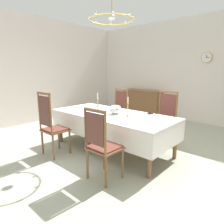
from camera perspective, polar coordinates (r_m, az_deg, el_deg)
ground at (r=4.20m, az=1.53°, el=-10.31°), size 6.48×6.30×0.04m
back_wall at (r=6.65m, az=20.12°, el=11.33°), size 6.48×0.08×3.16m
left_wall at (r=6.51m, az=-21.39°, el=11.24°), size 0.08×6.30×3.16m
dining_table at (r=3.86m, az=-0.08°, el=-1.50°), size 2.50×1.09×0.74m
tablecloth at (r=3.87m, az=-0.08°, el=-1.94°), size 2.52×1.11×0.40m
chair_south_a at (r=3.78m, az=-17.29°, el=-3.45°), size 0.44×0.42×1.21m
chair_north_a at (r=5.00m, az=1.76°, el=0.49°), size 0.44×0.42×1.13m
chair_south_b at (r=2.80m, az=-3.04°, el=-9.22°), size 0.44×0.42×1.08m
chair_north_b at (r=4.29m, az=15.18°, el=-1.75°), size 0.44×0.42×1.15m
soup_tureen at (r=3.77m, az=0.96°, el=0.79°), size 0.24×0.24×0.20m
candlestick_west at (r=4.09m, az=-4.20°, el=2.47°), size 0.07×0.07×0.37m
candlestick_east at (r=3.57m, az=4.64°, el=0.97°), size 0.07×0.07×0.36m
bowl_near_left at (r=3.81m, az=11.13°, el=-0.55°), size 0.14×0.14×0.03m
bowl_near_right at (r=3.59m, az=-4.30°, el=-1.06°), size 0.14×0.14×0.03m
bowl_far_left at (r=4.63m, az=-3.85°, el=1.91°), size 0.16×0.16×0.03m
spoon_primary at (r=3.79m, az=12.55°, el=-0.85°), size 0.05×0.18×0.01m
spoon_secondary at (r=3.68m, az=-5.08°, el=-0.96°), size 0.03×0.18×0.01m
sideboard at (r=7.05m, az=8.81°, el=2.73°), size 1.44×0.48×0.90m
mounted_clock at (r=6.36m, az=26.03°, el=14.15°), size 0.29×0.06×0.29m
chandelier at (r=3.86m, az=-0.09°, el=25.45°), size 0.83×0.83×0.66m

